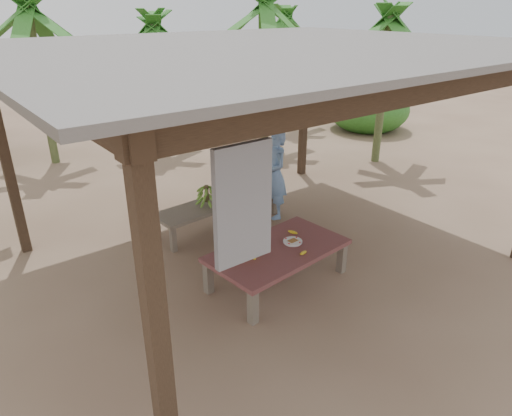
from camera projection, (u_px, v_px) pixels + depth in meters
ground at (268, 254)px, 6.75m from camera, size 80.00×80.00×0.00m
pavilion at (270, 58)px, 5.60m from camera, size 6.60×5.60×2.95m
work_table at (278, 253)px, 5.90m from camera, size 1.88×1.15×0.50m
bench at (219, 204)px, 7.44m from camera, size 2.24×0.75×0.45m
ripe_banana_bunch at (245, 251)px, 5.63m from camera, size 0.35×0.32×0.18m
plate at (293, 242)px, 6.00m from camera, size 0.25×0.25×0.04m
loose_banana_front at (303, 253)px, 5.72m from camera, size 0.15×0.09×0.04m
loose_banana_side at (293, 232)px, 6.24m from camera, size 0.12×0.13×0.04m
water_flask at (233, 245)px, 5.70m from camera, size 0.08×0.08×0.29m
green_banana_stalk at (207, 195)px, 7.20m from camera, size 0.33×0.33×0.35m
cooking_pot at (230, 192)px, 7.54m from camera, size 0.20×0.20×0.17m
skewer_rack at (244, 188)px, 7.63m from camera, size 0.18×0.09×0.24m
woman at (276, 175)px, 7.65m from camera, size 0.54×0.65×1.53m
banana_plant_ne at (266, 16)px, 10.84m from camera, size 1.80×1.80×3.63m
banana_plant_n at (154, 37)px, 10.67m from camera, size 1.80×1.80×3.17m
banana_plant_nw at (30, 21)px, 9.42m from camera, size 1.80×1.80×3.56m
banana_plant_e at (389, 30)px, 9.59m from camera, size 1.80×1.80×3.37m
banana_plant_far at (286, 28)px, 12.82m from camera, size 1.80×1.80×3.25m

